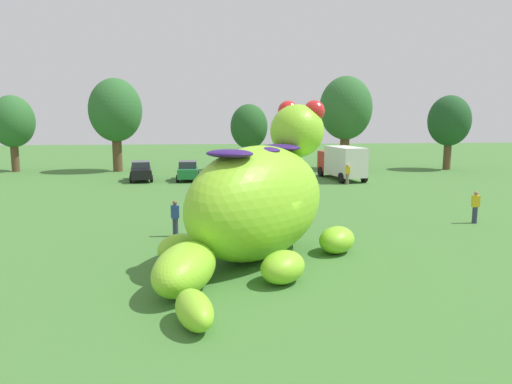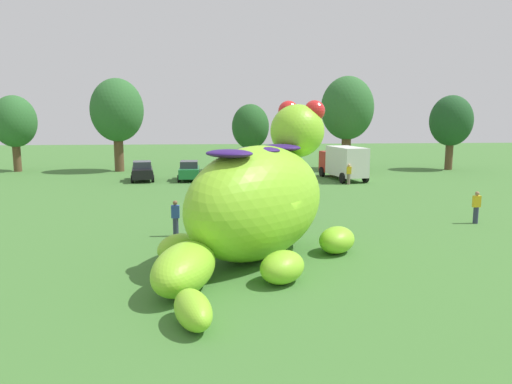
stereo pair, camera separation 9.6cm
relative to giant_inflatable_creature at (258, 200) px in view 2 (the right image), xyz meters
name	(u,v)px [view 2 (the right image)]	position (x,y,z in m)	size (l,w,h in m)	color
ground_plane	(266,261)	(0.27, -0.58, -2.30)	(160.00, 160.00, 0.00)	#427533
giant_inflatable_creature	(258,200)	(0.00, 0.00, 0.00)	(8.66, 11.92, 6.30)	#8CD12D
car_black	(142,171)	(-8.04, 23.94, -1.44)	(2.39, 4.31, 1.72)	black
car_green	(189,171)	(-3.95, 23.86, -1.44)	(1.99, 4.13, 1.72)	#1E7238
car_red	(224,171)	(-0.89, 23.16, -1.44)	(2.32, 4.28, 1.72)	red
car_yellow	(270,170)	(3.12, 23.45, -1.44)	(2.12, 4.19, 1.72)	yellow
box_truck	(343,162)	(9.69, 23.24, -0.70)	(3.20, 6.64, 2.95)	#B2231E
tree_far_left	(14,122)	(-21.82, 32.28, 2.72)	(4.33, 4.33, 7.68)	brown
tree_left	(117,111)	(-11.48, 31.61, 3.83)	(5.28, 5.28, 9.38)	brown
tree_mid_left	(250,127)	(2.04, 31.63, 2.17)	(3.86, 3.86, 6.85)	brown
tree_centre_left	(347,109)	(12.15, 31.32, 4.06)	(5.48, 5.48, 9.72)	brown
tree_centre	(451,121)	(22.96, 30.20, 2.77)	(4.37, 4.37, 7.76)	brown
spectator_near_inflatable	(176,218)	(-3.57, 3.70, -1.45)	(0.38, 0.26, 1.71)	#2D334C
spectator_mid_field	(311,205)	(3.45, 6.54, -1.45)	(0.38, 0.26, 1.71)	#2D334C
spectator_by_cars	(476,208)	(11.97, 5.12, -1.45)	(0.38, 0.26, 1.71)	#2D334C
spectator_wandering	(309,187)	(4.69, 13.42, -1.45)	(0.38, 0.26, 1.71)	black
spectator_far_side	(349,174)	(9.33, 20.09, -1.45)	(0.38, 0.26, 1.71)	#726656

